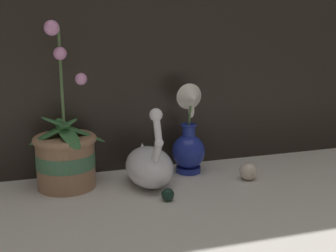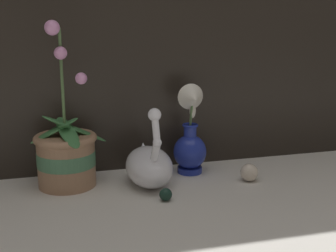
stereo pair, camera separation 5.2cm
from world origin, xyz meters
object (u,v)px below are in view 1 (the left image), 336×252
Objects in this scene: blue_vase at (189,141)px; glass_sphere at (248,171)px; swan_figurine at (149,165)px; orchid_potted_plant at (66,154)px.

blue_vase is 5.29× the size of glass_sphere.
swan_figurine is 4.59× the size of glass_sphere.
swan_figurine is at bearing -155.17° from blue_vase.
blue_vase reaches higher than swan_figurine.
orchid_potted_plant is at bearing -178.66° from blue_vase.
blue_vase is (0.36, 0.01, 0.01)m from orchid_potted_plant.
swan_figurine reaches higher than glass_sphere.
orchid_potted_plant is at bearing 165.40° from swan_figurine.
glass_sphere is at bearing -11.39° from orchid_potted_plant.
orchid_potted_plant reaches higher than swan_figurine.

